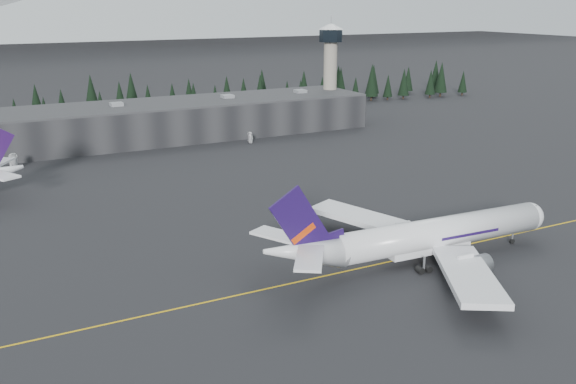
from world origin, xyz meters
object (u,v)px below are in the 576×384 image
jet_main (417,237)px  gse_vehicle_b (251,141)px  terminal (147,122)px  gse_vehicle_a (14,167)px  control_tower (330,62)px

jet_main → gse_vehicle_b: size_ratio=15.24×
terminal → jet_main: 130.35m
gse_vehicle_a → gse_vehicle_b: 74.80m
gse_vehicle_b → terminal: bearing=-142.2°
control_tower → jet_main: (-61.32, -132.62, -18.38)m
control_tower → gse_vehicle_b: size_ratio=9.48×
terminal → control_tower: bearing=2.3°
jet_main → gse_vehicle_b: jet_main is taller
terminal → gse_vehicle_b: 36.68m
terminal → gse_vehicle_a: terminal is taller
terminal → jet_main: bearing=-84.0°
gse_vehicle_b → gse_vehicle_a: bearing=-105.5°
gse_vehicle_a → control_tower: bearing=-9.8°
control_tower → terminal: bearing=-177.7°
terminal → jet_main: size_ratio=2.64×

